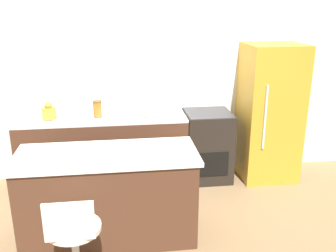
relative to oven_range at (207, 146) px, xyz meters
name	(u,v)px	position (x,y,z in m)	size (l,w,h in m)	color
ground_plane	(131,193)	(-1.05, -0.31, -0.46)	(14.00, 14.00, 0.00)	#8E704C
wall_back	(126,81)	(-1.05, 0.32, 0.84)	(8.00, 0.06, 2.60)	white
back_counter	(104,151)	(-1.36, 0.00, 0.00)	(2.10, 0.59, 0.93)	#4C2D1E
kitchen_island	(109,196)	(-1.28, -1.20, 0.00)	(1.74, 0.71, 0.92)	#4C2D1E
oven_range	(207,146)	(0.00, 0.00, 0.00)	(0.61, 0.60, 0.93)	black
refrigerator	(269,113)	(0.82, -0.03, 0.44)	(0.72, 0.68, 1.79)	gold
stool_chair	(75,245)	(-1.54, -1.94, -0.02)	(0.44, 0.44, 0.92)	#B7B7BC
kettle	(49,112)	(-2.00, -0.01, 0.55)	(0.17, 0.17, 0.22)	#B29333
mixing_bowl	(151,112)	(-0.75, -0.01, 0.51)	(0.28, 0.28, 0.08)	#C1B28E
canister_jar	(97,109)	(-1.41, -0.01, 0.57)	(0.11, 0.11, 0.21)	#9E6623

